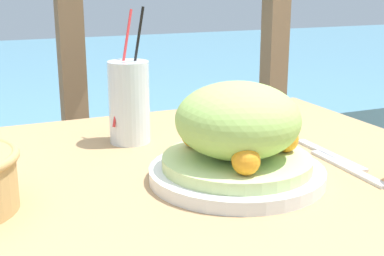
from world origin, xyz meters
TOP-DOWN VIEW (x-y plane):
  - patio_table at (0.00, 0.00)m, footprint 0.98×0.85m
  - railing_fence at (0.00, 0.84)m, footprint 2.80×0.08m
  - sea_backdrop at (0.00, 3.34)m, footprint 12.00×4.00m
  - salad_plate at (0.08, -0.04)m, footprint 0.27×0.27m
  - drink_glass at (-0.01, 0.22)m, footprint 0.08×0.08m
  - fork at (0.26, -0.07)m, footprint 0.02×0.18m
  - knife at (0.28, -0.00)m, footprint 0.02×0.18m

SIDE VIEW (x-z plane):
  - sea_backdrop at x=0.00m, z-range 0.00..0.41m
  - patio_table at x=0.00m, z-range 0.27..1.02m
  - fork at x=0.26m, z-range 0.75..0.76m
  - knife at x=0.28m, z-range 0.75..0.76m
  - railing_fence at x=0.00m, z-range 0.21..1.36m
  - salad_plate at x=0.08m, z-range 0.74..0.90m
  - drink_glass at x=-0.01m, z-range 0.71..0.96m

